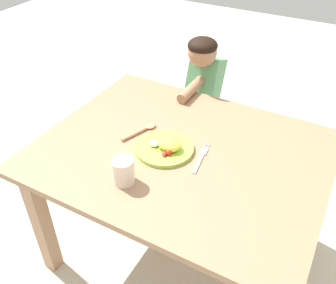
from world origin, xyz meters
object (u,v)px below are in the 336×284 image
spoon (142,130)px  person (203,105)px  drinking_cup (123,171)px  plate (166,147)px  fork (201,158)px

spoon → person: size_ratio=0.20×
person → drinking_cup: bearing=94.4°
plate → person: 0.70m
spoon → drinking_cup: 0.33m
plate → drinking_cup: size_ratio=2.37×
fork → drinking_cup: drinking_cup is taller
fork → drinking_cup: (-0.20, -0.27, 0.05)m
drinking_cup → plate: bearing=79.4°
plate → spoon: bearing=157.1°
plate → spoon: plate is taller
spoon → drinking_cup: (0.11, -0.31, 0.05)m
plate → spoon: (-0.16, 0.07, -0.01)m
drinking_cup → spoon: bearing=110.2°
spoon → fork: bearing=-78.7°
plate → spoon: 0.17m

